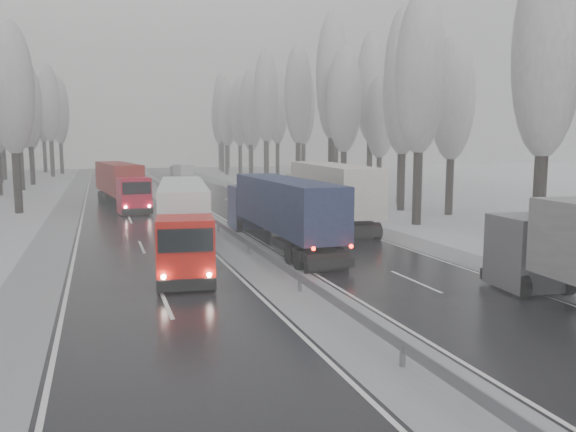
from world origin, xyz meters
TOP-DOWN VIEW (x-y plane):
  - carriageway_right at (5.25, 30.00)m, footprint 7.50×200.00m
  - carriageway_left at (-5.25, 30.00)m, footprint 7.50×200.00m
  - median_slush at (0.00, 30.00)m, footprint 3.00×200.00m
  - shoulder_right at (10.20, 30.00)m, footprint 2.40×200.00m
  - shoulder_left at (-10.20, 30.00)m, footprint 2.40×200.00m
  - median_guardrail at (0.00, 29.99)m, footprint 0.12×200.00m
  - tree_16 at (15.04, 15.67)m, footprint 3.60×3.60m
  - tree_18 at (14.51, 27.03)m, footprint 3.60×3.60m
  - tree_19 at (20.02, 31.03)m, footprint 3.60×3.60m
  - tree_20 at (17.90, 35.17)m, footprint 3.60×3.60m
  - tree_21 at (20.12, 39.17)m, footprint 3.60×3.60m
  - tree_22 at (17.02, 45.60)m, footprint 3.60×3.60m
  - tree_23 at (23.31, 49.60)m, footprint 3.60×3.60m
  - tree_24 at (17.90, 51.02)m, footprint 3.60×3.60m
  - tree_25 at (24.81, 55.02)m, footprint 3.60×3.60m
  - tree_26 at (17.56, 61.27)m, footprint 3.60×3.60m
  - tree_27 at (24.72, 65.27)m, footprint 3.60×3.60m
  - tree_28 at (16.34, 71.95)m, footprint 3.60×3.60m
  - tree_29 at (23.71, 75.95)m, footprint 3.60×3.60m
  - tree_30 at (16.56, 81.70)m, footprint 3.60×3.60m
  - tree_31 at (22.48, 85.70)m, footprint 3.60×3.60m
  - tree_32 at (16.63, 89.21)m, footprint 3.60×3.60m
  - tree_33 at (19.77, 93.21)m, footprint 3.60×3.60m
  - tree_34 at (15.73, 96.32)m, footprint 3.60×3.60m
  - tree_35 at (24.94, 100.32)m, footprint 3.60×3.60m
  - tree_36 at (17.04, 106.16)m, footprint 3.60×3.60m
  - tree_37 at (24.02, 110.16)m, footprint 3.60×3.60m
  - tree_38 at (18.73, 116.73)m, footprint 3.60×3.60m
  - tree_39 at (21.55, 120.73)m, footprint 3.60×3.60m
  - tree_62 at (-13.94, 43.73)m, footprint 3.60×3.60m
  - tree_68 at (-16.58, 69.11)m, footprint 3.60×3.60m
  - tree_70 at (-16.33, 79.19)m, footprint 3.60×3.60m
  - tree_72 at (-18.93, 88.54)m, footprint 3.60×3.60m
  - tree_73 at (-21.82, 92.54)m, footprint 3.60×3.60m
  - tree_74 at (-15.07, 99.33)m, footprint 3.60×3.60m
  - tree_76 at (-14.05, 108.72)m, footprint 3.60×3.60m
  - tree_77 at (-19.66, 112.72)m, footprint 3.60×3.60m
  - tree_78 at (-17.56, 115.31)m, footprint 3.60×3.60m
  - tree_79 at (-20.33, 119.31)m, footprint 3.60×3.60m
  - truck_blue_box at (2.30, 21.89)m, footprint 2.50×15.37m
  - truck_cream_box at (8.19, 28.82)m, footprint 4.65×17.41m
  - box_truck_distant at (5.53, 83.85)m, footprint 2.86×6.85m
  - truck_red_white at (-3.28, 20.95)m, footprint 4.20×14.86m
  - truck_red_red at (-5.53, 45.89)m, footprint 4.39×15.87m

SIDE VIEW (x-z plane):
  - carriageway_right at x=5.25m, z-range 0.00..0.03m
  - carriageway_left at x=-5.25m, z-range 0.00..0.03m
  - median_slush at x=0.00m, z-range 0.00..0.04m
  - shoulder_right at x=10.20m, z-range 0.00..0.04m
  - shoulder_left at x=-10.20m, z-range 0.00..0.04m
  - median_guardrail at x=0.00m, z-range 0.22..0.98m
  - box_truck_distant at x=5.53m, z-range 0.02..2.50m
  - truck_red_white at x=-3.28m, z-range 0.32..4.09m
  - truck_blue_box at x=2.30m, z-range 0.33..4.26m
  - truck_red_red at x=-5.53m, z-range 0.34..4.37m
  - truck_cream_box at x=8.19m, z-range 0.37..4.80m
  - tree_23 at x=23.31m, z-range 1.99..15.54m
  - tree_77 at x=-19.66m, z-range 2.10..16.42m
  - tree_33 at x=19.77m, z-range 2.10..16.42m
  - tree_19 at x=20.02m, z-range 2.13..16.70m
  - tree_72 at x=-18.93m, z-range 2.21..17.31m
  - tree_20 at x=17.90m, z-range 2.29..18.00m
  - tree_22 at x=17.02m, z-range 2.31..18.17m
  - tree_62 at x=-13.94m, z-range 2.34..18.38m
  - tree_39 at x=21.55m, z-range 2.36..18.54m
  - tree_37 at x=24.02m, z-range 2.38..18.75m
  - tree_16 at x=15.04m, z-range 2.40..18.93m
  - tree_18 at x=14.51m, z-range 2.41..18.99m
  - tree_68 at x=-16.58m, z-range 2.42..19.07m
  - tree_79 at x=-20.33m, z-range 2.48..19.54m
  - tree_70 at x=-16.33m, z-range 2.48..19.57m
  - tree_73 at x=-21.82m, z-range 2.50..19.72m
  - tree_32 at x=16.63m, z-range 2.51..19.85m
  - tree_27 at x=24.72m, z-range 2.55..20.17m
  - tree_34 at x=15.73m, z-range 2.55..20.19m
  - tree_30 at x=16.56m, z-range 2.59..20.45m
  - tree_38 at x=18.73m, z-range 2.60..20.58m
  - tree_29 at x=23.71m, z-range 2.62..20.73m
  - tree_35 at x=24.94m, z-range 2.64..20.89m
  - tree_76 at x=-14.05m, z-range 2.68..21.23m
  - tree_31 at x=22.48m, z-range 2.68..21.26m
  - tree_21 at x=20.12m, z-range 2.69..21.31m
  - tree_26 at x=17.56m, z-range 2.71..21.49m
  - tree_25 at x=24.81m, z-range 2.80..22.24m
  - tree_78 at x=-17.56m, z-range 2.81..22.37m
  - tree_28 at x=16.34m, z-range 2.82..22.45m
  - tree_74 at x=-15.07m, z-range 2.83..22.52m
  - tree_36 at x=17.04m, z-range 2.91..23.13m
  - tree_24 at x=17.90m, z-range 2.94..23.43m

